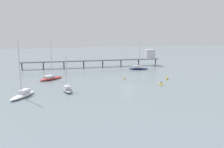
{
  "coord_description": "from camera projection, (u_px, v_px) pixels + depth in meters",
  "views": [
    {
      "loc": [
        -26.73,
        -65.42,
        16.6
      ],
      "look_at": [
        0.0,
        15.69,
        1.5
      ],
      "focal_mm": 37.58,
      "sensor_mm": 36.0,
      "label": 1
    }
  ],
  "objects": [
    {
      "name": "dinghy_yellow",
      "position": [
        161.0,
        84.0,
        76.0
      ],
      "size": [
        1.15,
        2.39,
        1.14
      ],
      "color": "yellow",
      "rests_on": "ground_plane"
    },
    {
      "name": "mooring_buoy_mid",
      "position": [
        167.0,
        78.0,
        84.29
      ],
      "size": [
        0.86,
        0.86,
        0.86
      ],
      "primitive_type": "sphere",
      "color": "yellow",
      "rests_on": "ground_plane"
    },
    {
      "name": "sailboat_red",
      "position": [
        51.0,
        78.0,
        83.91
      ],
      "size": [
        9.8,
        8.15,
        14.04
      ],
      "color": "red",
      "rests_on": "ground_plane"
    },
    {
      "name": "sailboat_white",
      "position": [
        23.0,
        94.0,
        61.2
      ],
      "size": [
        7.39,
        9.66,
        14.84
      ],
      "color": "white",
      "rests_on": "ground_plane"
    },
    {
      "name": "sailboat_navy",
      "position": [
        138.0,
        68.0,
        106.63
      ],
      "size": [
        9.17,
        4.8,
        13.18
      ],
      "color": "navy",
      "rests_on": "ground_plane"
    },
    {
      "name": "ground_plane",
      "position": [
        128.0,
        87.0,
        72.31
      ],
      "size": [
        400.0,
        400.0,
        0.0
      ],
      "primitive_type": "plane",
      "color": "gray"
    },
    {
      "name": "sailboat_gray",
      "position": [
        67.0,
        89.0,
        67.3
      ],
      "size": [
        2.34,
        8.19,
        9.84
      ],
      "color": "gray",
      "rests_on": "ground_plane"
    },
    {
      "name": "pier",
      "position": [
        127.0,
        57.0,
        117.59
      ],
      "size": [
        67.52,
        8.35,
        8.1
      ],
      "color": "#4C4C51",
      "rests_on": "ground_plane"
    },
    {
      "name": "mooring_buoy_inner",
      "position": [
        125.0,
        78.0,
        84.74
      ],
      "size": [
        0.67,
        0.67,
        0.67
      ],
      "primitive_type": "sphere",
      "color": "yellow",
      "rests_on": "ground_plane"
    }
  ]
}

